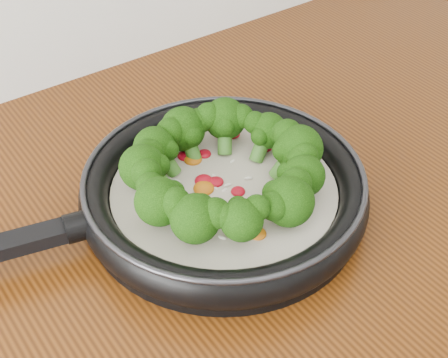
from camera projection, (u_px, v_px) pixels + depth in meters
skillet at (221, 187)px, 0.78m from camera, size 0.57×0.41×0.10m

